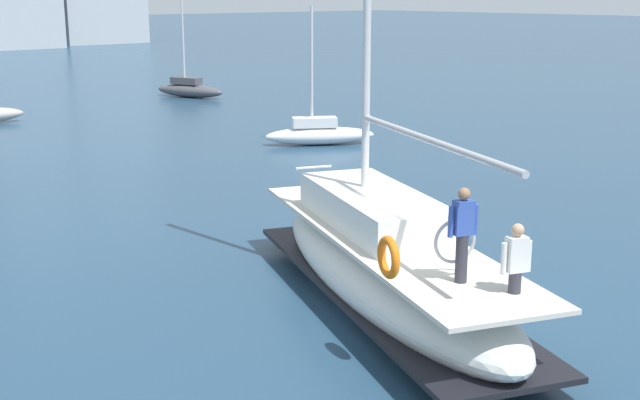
{
  "coord_description": "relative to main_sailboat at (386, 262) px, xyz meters",
  "views": [
    {
      "loc": [
        -11.74,
        -10.15,
        6.04
      ],
      "look_at": [
        -0.5,
        2.66,
        1.8
      ],
      "focal_mm": 47.01,
      "sensor_mm": 36.0,
      "label": 1
    }
  ],
  "objects": [
    {
      "name": "moored_cutter_left",
      "position": [
        10.92,
        14.45,
        -0.43
      ],
      "size": [
        4.34,
        3.3,
        5.52
      ],
      "color": "white",
      "rests_on": "ground"
    },
    {
      "name": "main_sailboat",
      "position": [
        0.0,
        0.0,
        0.0
      ],
      "size": [
        5.8,
        9.8,
        12.37
      ],
      "color": "white",
      "rests_on": "ground"
    },
    {
      "name": "ground_plane",
      "position": [
        0.47,
        -0.73,
        -0.9
      ],
      "size": [
        400.0,
        400.0,
        0.0
      ],
      "primitive_type": "plane",
      "color": "navy"
    },
    {
      "name": "moored_catamaran",
      "position": [
        15.61,
        31.48,
        -0.4
      ],
      "size": [
        2.59,
        4.79,
        6.03
      ],
      "color": "#4C4C51",
      "rests_on": "ground"
    }
  ]
}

